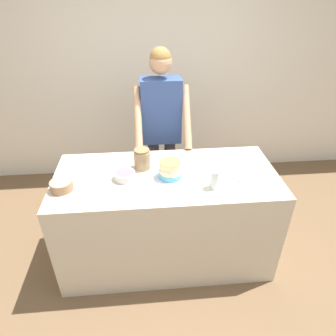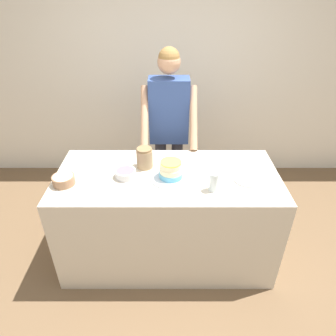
{
  "view_description": "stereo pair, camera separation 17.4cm",
  "coord_description": "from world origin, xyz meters",
  "px_view_note": "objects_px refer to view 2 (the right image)",
  "views": [
    {
      "loc": [
        -0.17,
        -1.61,
        2.25
      ],
      "look_at": [
        0.01,
        0.37,
        1.0
      ],
      "focal_mm": 32.0,
      "sensor_mm": 36.0,
      "label": 1
    },
    {
      "loc": [
        0.01,
        -1.62,
        2.25
      ],
      "look_at": [
        0.01,
        0.37,
        1.0
      ],
      "focal_mm": 32.0,
      "sensor_mm": 36.0,
      "label": 2
    }
  ],
  "objects_px": {
    "person_baker": "(168,120)",
    "frosting_bowl_white": "(63,180)",
    "stoneware_jar": "(144,158)",
    "drinking_glass": "(213,182)",
    "frosting_bowl_purple": "(125,173)",
    "cake": "(170,171)",
    "ceramic_plate": "(247,179)"
  },
  "relations": [
    {
      "from": "frosting_bowl_purple",
      "to": "stoneware_jar",
      "type": "xyz_separation_m",
      "value": [
        0.14,
        0.15,
        0.05
      ]
    },
    {
      "from": "frosting_bowl_purple",
      "to": "drinking_glass",
      "type": "xyz_separation_m",
      "value": [
        0.68,
        -0.18,
        0.04
      ]
    },
    {
      "from": "frosting_bowl_purple",
      "to": "ceramic_plate",
      "type": "xyz_separation_m",
      "value": [
        0.97,
        -0.05,
        -0.03
      ]
    },
    {
      "from": "person_baker",
      "to": "cake",
      "type": "distance_m",
      "value": 0.79
    },
    {
      "from": "person_baker",
      "to": "stoneware_jar",
      "type": "bearing_deg",
      "value": -108.32
    },
    {
      "from": "cake",
      "to": "ceramic_plate",
      "type": "relative_size",
      "value": 1.55
    },
    {
      "from": "stoneware_jar",
      "to": "frosting_bowl_white",
      "type": "bearing_deg",
      "value": -157.34
    },
    {
      "from": "frosting_bowl_white",
      "to": "stoneware_jar",
      "type": "height_order",
      "value": "stoneware_jar"
    },
    {
      "from": "frosting_bowl_purple",
      "to": "ceramic_plate",
      "type": "bearing_deg",
      "value": -2.75
    },
    {
      "from": "drinking_glass",
      "to": "ceramic_plate",
      "type": "distance_m",
      "value": 0.32
    },
    {
      "from": "cake",
      "to": "ceramic_plate",
      "type": "xyz_separation_m",
      "value": [
        0.61,
        -0.03,
        -0.05
      ]
    },
    {
      "from": "person_baker",
      "to": "ceramic_plate",
      "type": "relative_size",
      "value": 8.02
    },
    {
      "from": "frosting_bowl_purple",
      "to": "drinking_glass",
      "type": "bearing_deg",
      "value": -14.7
    },
    {
      "from": "person_baker",
      "to": "frosting_bowl_white",
      "type": "relative_size",
      "value": 10.32
    },
    {
      "from": "frosting_bowl_white",
      "to": "ceramic_plate",
      "type": "height_order",
      "value": "frosting_bowl_white"
    },
    {
      "from": "person_baker",
      "to": "frosting_bowl_purple",
      "type": "xyz_separation_m",
      "value": [
        -0.35,
        -0.77,
        -0.13
      ]
    },
    {
      "from": "cake",
      "to": "frosting_bowl_white",
      "type": "distance_m",
      "value": 0.83
    },
    {
      "from": "ceramic_plate",
      "to": "drinking_glass",
      "type": "bearing_deg",
      "value": -155.43
    },
    {
      "from": "frosting_bowl_white",
      "to": "stoneware_jar",
      "type": "relative_size",
      "value": 0.97
    },
    {
      "from": "person_baker",
      "to": "drinking_glass",
      "type": "bearing_deg",
      "value": -70.75
    },
    {
      "from": "drinking_glass",
      "to": "frosting_bowl_purple",
      "type": "bearing_deg",
      "value": 165.3
    },
    {
      "from": "cake",
      "to": "drinking_glass",
      "type": "distance_m",
      "value": 0.36
    },
    {
      "from": "stoneware_jar",
      "to": "frosting_bowl_purple",
      "type": "bearing_deg",
      "value": -133.38
    },
    {
      "from": "cake",
      "to": "frosting_bowl_white",
      "type": "relative_size",
      "value": 1.99
    },
    {
      "from": "cake",
      "to": "ceramic_plate",
      "type": "distance_m",
      "value": 0.61
    },
    {
      "from": "frosting_bowl_white",
      "to": "person_baker",
      "type": "bearing_deg",
      "value": 46.97
    },
    {
      "from": "person_baker",
      "to": "stoneware_jar",
      "type": "xyz_separation_m",
      "value": [
        -0.2,
        -0.62,
        -0.08
      ]
    },
    {
      "from": "drinking_glass",
      "to": "stoneware_jar",
      "type": "xyz_separation_m",
      "value": [
        -0.54,
        0.33,
        0.01
      ]
    },
    {
      "from": "cake",
      "to": "frosting_bowl_purple",
      "type": "relative_size",
      "value": 2.03
    },
    {
      "from": "frosting_bowl_purple",
      "to": "drinking_glass",
      "type": "distance_m",
      "value": 0.7
    },
    {
      "from": "drinking_glass",
      "to": "stoneware_jar",
      "type": "relative_size",
      "value": 0.84
    },
    {
      "from": "person_baker",
      "to": "drinking_glass",
      "type": "distance_m",
      "value": 1.01
    }
  ]
}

